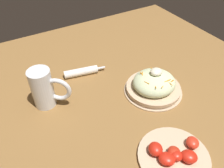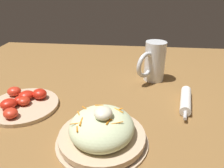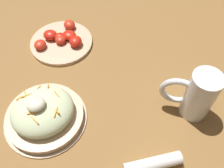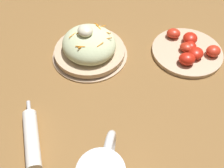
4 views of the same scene
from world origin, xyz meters
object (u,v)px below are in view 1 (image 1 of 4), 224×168
Objects in this scene: salad_plate at (154,85)px; napkin_roll at (81,72)px; beer_mug at (44,90)px; tomato_plate at (174,157)px.

salad_plate is 1.27× the size of napkin_roll.
beer_mug is 0.50m from tomato_plate.
beer_mug reaches higher than salad_plate.
salad_plate is at bearing 159.44° from beer_mug.
salad_plate is 1.51× the size of beer_mug.
salad_plate is 0.32m from napkin_roll.
beer_mug is at bearing 26.97° from napkin_roll.
napkin_roll is at bearing -82.44° from tomato_plate.
tomato_plate is at bearing 63.73° from salad_plate.
beer_mug reaches higher than napkin_roll.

